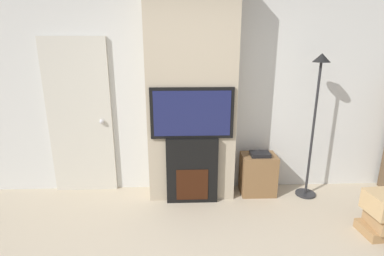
# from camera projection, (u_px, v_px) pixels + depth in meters

# --- Properties ---
(wall_back) EXTENTS (6.00, 0.06, 2.70)m
(wall_back) POSITION_uv_depth(u_px,v_px,m) (191.00, 89.00, 3.80)
(wall_back) COLOR silver
(wall_back) RESTS_ON ground_plane
(chimney_breast) EXTENTS (1.06, 0.37, 2.70)m
(chimney_breast) POSITION_uv_depth(u_px,v_px,m) (191.00, 92.00, 3.59)
(chimney_breast) COLOR tan
(chimney_breast) RESTS_ON ground_plane
(fireplace) EXTENTS (0.62, 0.15, 0.83)m
(fireplace) POSITION_uv_depth(u_px,v_px,m) (192.00, 170.00, 3.68)
(fireplace) COLOR black
(fireplace) RESTS_ON ground_plane
(television) EXTENTS (0.97, 0.07, 0.61)m
(television) POSITION_uv_depth(u_px,v_px,m) (192.00, 113.00, 3.47)
(television) COLOR black
(television) RESTS_ON fireplace
(floor_lamp) EXTENTS (0.25, 0.25, 1.81)m
(floor_lamp) POSITION_uv_depth(u_px,v_px,m) (316.00, 107.00, 3.59)
(floor_lamp) COLOR #262628
(floor_lamp) RESTS_ON ground_plane
(media_stand) EXTENTS (0.44, 0.32, 0.59)m
(media_stand) POSITION_uv_depth(u_px,v_px,m) (258.00, 174.00, 3.90)
(media_stand) COLOR brown
(media_stand) RESTS_ON ground_plane
(entry_door) EXTENTS (0.81, 0.09, 2.00)m
(entry_door) POSITION_uv_depth(u_px,v_px,m) (80.00, 118.00, 3.79)
(entry_door) COLOR beige
(entry_door) RESTS_ON ground_plane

